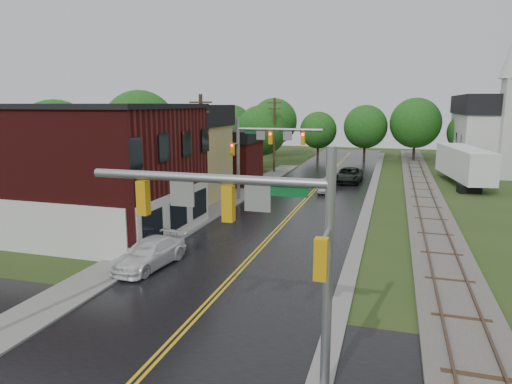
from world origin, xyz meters
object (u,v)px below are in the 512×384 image
at_px(tree_left_a, 57,142).
at_px(semi_trailer, 464,163).
at_px(utility_pole_b, 202,152).
at_px(utility_pole_c, 274,134).
at_px(pickup_white, 149,254).
at_px(traffic_signal_far, 262,144).
at_px(tree_left_e, 262,132).
at_px(suv_dark, 349,175).
at_px(sedan_silver, 327,186).
at_px(traffic_signal_near, 254,224).
at_px(tree_left_b, 141,129).
at_px(construction_barrel, 143,256).
at_px(tree_left_c, 207,137).
at_px(brick_building, 79,168).
at_px(church, 503,124).

relative_size(tree_left_a, semi_trailer, 0.69).
distance_m(utility_pole_b, utility_pole_c, 22.00).
relative_size(pickup_white, semi_trailer, 0.39).
bearing_deg(traffic_signal_far, semi_trailer, 38.14).
bearing_deg(tree_left_e, suv_dark, -30.64).
height_order(tree_left_a, sedan_silver, tree_left_a).
distance_m(traffic_signal_near, tree_left_b, 36.73).
relative_size(traffic_signal_far, construction_barrel, 6.77).
distance_m(tree_left_c, sedan_silver, 17.16).
height_order(traffic_signal_far, tree_left_e, tree_left_e).
relative_size(utility_pole_c, tree_left_a, 1.04).
relative_size(tree_left_a, pickup_white, 1.80).
relative_size(utility_pole_b, sedan_silver, 2.38).
bearing_deg(tree_left_e, semi_trailer, -12.30).
relative_size(suv_dark, semi_trailer, 0.45).
bearing_deg(semi_trailer, traffic_signal_far, -141.86).
distance_m(brick_building, tree_left_e, 31.12).
relative_size(traffic_signal_near, tree_left_e, 0.90).
xyz_separation_m(brick_building, utility_pole_b, (5.68, 7.00, 0.57)).
relative_size(brick_building, traffic_signal_far, 1.95).
relative_size(traffic_signal_far, tree_left_b, 0.76).
height_order(traffic_signal_far, tree_left_b, tree_left_b).
xyz_separation_m(utility_pole_b, tree_left_b, (-11.05, 9.90, 1.00)).
bearing_deg(traffic_signal_far, traffic_signal_near, -74.48).
bearing_deg(construction_barrel, suv_dark, 75.08).
distance_m(traffic_signal_far, pickup_white, 17.57).
relative_size(traffic_signal_far, sedan_silver, 1.94).
relative_size(tree_left_a, sedan_silver, 2.29).
distance_m(traffic_signal_far, suv_dark, 14.18).
distance_m(brick_building, tree_left_b, 17.80).
bearing_deg(traffic_signal_near, utility_pole_c, 103.74).
height_order(traffic_signal_near, pickup_white, traffic_signal_near).
bearing_deg(church, construction_barrel, -119.75).
bearing_deg(tree_left_b, utility_pole_c, 47.61).
distance_m(suv_dark, sedan_silver, 6.41).
bearing_deg(tree_left_c, pickup_white, -72.85).
xyz_separation_m(brick_building, tree_left_c, (-1.36, 24.90, 0.36)).
height_order(pickup_white, construction_barrel, pickup_white).
distance_m(traffic_signal_near, utility_pole_c, 43.24).
relative_size(church, semi_trailer, 1.60).
bearing_deg(traffic_signal_far, construction_barrel, -95.15).
xyz_separation_m(traffic_signal_far, pickup_white, (-1.15, -17.00, -4.27)).
relative_size(sedan_silver, construction_barrel, 3.49).
distance_m(brick_building, utility_pole_b, 9.03).
xyz_separation_m(tree_left_a, construction_barrel, (14.85, -11.90, -4.57)).
bearing_deg(suv_dark, tree_left_a, -140.77).
relative_size(brick_building, semi_trailer, 1.14).
xyz_separation_m(tree_left_b, suv_dark, (20.58, 7.14, -4.93)).
bearing_deg(construction_barrel, utility_pole_c, 93.03).
bearing_deg(construction_barrel, brick_building, 146.25).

